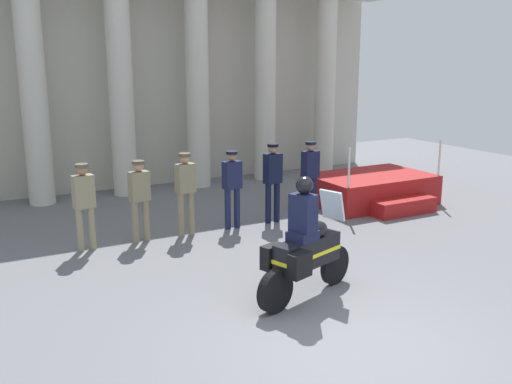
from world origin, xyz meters
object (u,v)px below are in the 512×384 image
Objects in this scene: officer_in_row_3 at (232,183)px; reviewing_stand at (372,190)px; officer_in_row_2 at (185,187)px; motorcycle_with_rider at (304,249)px; officer_in_row_1 at (140,194)px; officer_in_row_0 at (84,200)px; officer_in_row_5 at (310,173)px; officer_in_row_4 at (273,177)px.

reviewing_stand is at bearing 174.94° from officer_in_row_3.
officer_in_row_2 reaches higher than officer_in_row_3.
motorcycle_with_rider reaches higher than officer_in_row_3.
motorcycle_with_rider reaches higher than reviewing_stand.
motorcycle_with_rider reaches higher than officer_in_row_1.
officer_in_row_5 is at bearing 170.91° from officer_in_row_0.
officer_in_row_3 is 1.96m from officer_in_row_5.
officer_in_row_5 is at bearing 171.48° from officer_in_row_2.
motorcycle_with_rider is (-4.68, -4.05, 0.45)m from reviewing_stand.
officer_in_row_3 is 0.96× the size of officer_in_row_5.
officer_in_row_1 is 0.94m from officer_in_row_2.
officer_in_row_0 is (-7.05, -0.19, 0.63)m from reviewing_stand.
officer_in_row_3 is at bearing -8.65° from officer_in_row_5.
reviewing_stand is at bearing 22.67° from motorcycle_with_rider.
officer_in_row_1 is 2.96m from officer_in_row_4.
officer_in_row_3 is at bearing 61.68° from motorcycle_with_rider.
officer_in_row_5 is (5.02, -0.06, 0.04)m from officer_in_row_0.
officer_in_row_5 is (3.01, -0.00, 0.01)m from officer_in_row_2.
reviewing_stand is 1.44× the size of motorcycle_with_rider.
officer_in_row_0 is at bearing -9.38° from officer_in_row_3.
officer_in_row_1 is 0.80× the size of motorcycle_with_rider.
officer_in_row_4 is at bearing 169.74° from officer_in_row_3.
officer_in_row_4 reaches higher than officer_in_row_5.
officer_in_row_1 is (-5.98, -0.18, 0.61)m from reviewing_stand.
reviewing_stand is 1.71× the size of officer_in_row_2.
officer_in_row_3 reaches higher than officer_in_row_1.
reviewing_stand is 6.02m from officer_in_row_1.
motorcycle_with_rider is (-0.68, -3.81, -0.19)m from officer_in_row_3.
motorcycle_with_rider is (-2.64, -3.81, -0.23)m from officer_in_row_5.
officer_in_row_1 is at bearing -9.41° from officer_in_row_5.
motorcycle_with_rider is at bearing 46.78° from officer_in_row_5.
officer_in_row_0 reaches higher than officer_in_row_1.
officer_in_row_2 is 3.01m from officer_in_row_5.
reviewing_stand is at bearing 178.37° from officer_in_row_5.
officer_in_row_2 is 0.84× the size of motorcycle_with_rider.
officer_in_row_3 is 0.97m from officer_in_row_4.
officer_in_row_4 is at bearing 170.41° from officer_in_row_0.
officer_in_row_0 is 0.95× the size of officer_in_row_4.
reviewing_stand is 5.10m from officer_in_row_2.
motorcycle_with_rider is (1.31, -3.87, -0.16)m from officer_in_row_1.
officer_in_row_2 is at bearing -9.24° from officer_in_row_4.
officer_in_row_1 is 0.95× the size of officer_in_row_2.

